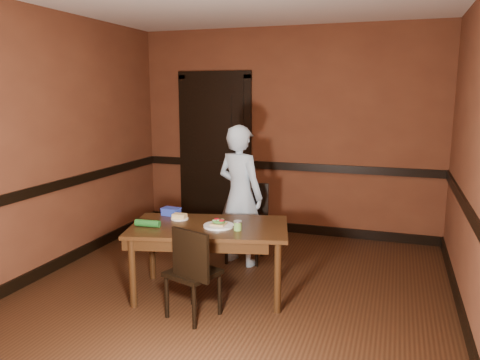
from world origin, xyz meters
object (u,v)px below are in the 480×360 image
Objects in this scene: chair_far at (245,223)px; cheese_saucer at (180,217)px; sandwich_plate at (219,225)px; dining_table at (210,260)px; sauce_jar at (238,226)px; person at (240,195)px; food_tub at (171,211)px; chair_near at (193,271)px.

chair_far is 0.98m from cheese_saucer.
chair_far is at bearing 94.32° from sandwich_plate.
sauce_jar reaches higher than dining_table.
chair_far is at bearing -83.55° from person.
sandwich_plate is at bearing 165.81° from sauce_jar.
sauce_jar is 0.46× the size of food_tub.
chair_near is 9.32× the size of sauce_jar.
chair_near is 0.56m from sauce_jar.
sauce_jar reaches higher than food_tub.
person reaches higher than food_tub.
sauce_jar is at bearing 126.65° from person.
person is at bearing 65.38° from cheese_saucer.
cheese_saucer is at bearing -36.36° from chair_near.
sandwich_plate is at bearing -21.57° from dining_table.
sauce_jar is 0.51× the size of cheese_saucer.
food_tub is at bearing 142.59° from dining_table.
person reaches higher than dining_table.
sandwich_plate is 1.64× the size of cheese_saucer.
cheese_saucer is (-0.65, 0.17, -0.02)m from sauce_jar.
chair_far is 5.08× the size of cheese_saucer.
food_tub is at bearing 160.68° from sauce_jar.
chair_far is at bearing 66.58° from cheese_saucer.
cheese_saucer is at bearing -30.08° from food_tub.
chair_near reaches higher than cheese_saucer.
sauce_jar is at bearing -14.79° from cheese_saucer.
chair_far is at bearing 74.58° from dining_table.
dining_table is at bearing -97.74° from chair_far.
sauce_jar is (0.20, -0.05, 0.02)m from sandwich_plate.
food_tub is at bearing 72.34° from person.
sandwich_plate is at bearing -91.98° from chair_far.
cheese_saucer is at bearing -119.73° from chair_far.
dining_table is 7.62× the size of food_tub.
person is (-0.03, 1.33, 0.37)m from chair_near.
cheese_saucer is at bearing 84.65° from person.
chair_near reaches higher than sauce_jar.
sandwich_plate reaches higher than cheese_saucer.
food_tub is (-0.53, 0.67, 0.31)m from chair_near.
chair_near is 2.90× the size of sandwich_plate.
person is at bearing 96.13° from sandwich_plate.
chair_near is (0.01, -1.42, -0.03)m from chair_far.
chair_near is 0.52× the size of person.
cheese_saucer is at bearing 164.95° from sandwich_plate.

